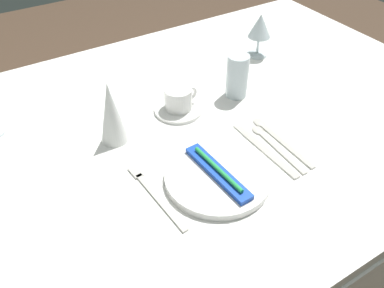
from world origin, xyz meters
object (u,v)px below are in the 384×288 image
object	(u,v)px
fork_outer	(154,194)
wine_glass_left	(260,28)
dinner_plate	(219,176)
dinner_knife	(266,151)
coffee_cup_left	(179,98)
spoon_soup	(271,143)
toothbrush_package	(220,171)
drink_tumbler	(237,76)
napkin_folded	(111,113)
spoon_dessert	(275,136)

from	to	relation	value
fork_outer	wine_glass_left	size ratio (longest dim) A/B	1.58
dinner_plate	wine_glass_left	bearing A→B (deg)	43.24
dinner_knife	coffee_cup_left	xyz separation A→B (m)	(-0.10, 0.27, 0.04)
fork_outer	coffee_cup_left	xyz separation A→B (m)	(0.21, 0.25, 0.04)
spoon_soup	toothbrush_package	bearing A→B (deg)	-169.43
fork_outer	spoon_soup	world-z (taller)	spoon_soup
dinner_plate	dinner_knife	world-z (taller)	dinner_plate
dinner_knife	drink_tumbler	bearing A→B (deg)	70.15
dinner_plate	napkin_folded	bearing A→B (deg)	119.45
dinner_knife	drink_tumbler	size ratio (longest dim) A/B	1.84
spoon_dessert	wine_glass_left	world-z (taller)	wine_glass_left
coffee_cup_left	drink_tumbler	bearing A→B (deg)	-6.20
coffee_cup_left	drink_tumbler	world-z (taller)	drink_tumbler
spoon_dessert	coffee_cup_left	bearing A→B (deg)	123.44
dinner_knife	drink_tumbler	world-z (taller)	drink_tumbler
spoon_soup	coffee_cup_left	world-z (taller)	coffee_cup_left
fork_outer	spoon_soup	size ratio (longest dim) A/B	1.11
spoon_soup	coffee_cup_left	size ratio (longest dim) A/B	2.09
spoon_dessert	coffee_cup_left	world-z (taller)	coffee_cup_left
dinner_plate	spoon_soup	xyz separation A→B (m)	(0.19, 0.03, -0.01)
spoon_dessert	dinner_knife	bearing A→B (deg)	-150.97
toothbrush_package	dinner_knife	world-z (taller)	toothbrush_package
coffee_cup_left	napkin_folded	world-z (taller)	napkin_folded
dinner_knife	wine_glass_left	distance (m)	0.51
coffee_cup_left	drink_tumbler	xyz separation A→B (m)	(0.18, -0.02, 0.02)
toothbrush_package	dinner_knife	bearing A→B (deg)	6.58
coffee_cup_left	napkin_folded	distance (m)	0.21
dinner_plate	napkin_folded	xyz separation A→B (m)	(-0.15, 0.26, 0.08)
dinner_knife	spoon_dessert	distance (m)	0.07
dinner_plate	coffee_cup_left	size ratio (longest dim) A/B	2.47
toothbrush_package	fork_outer	world-z (taller)	toothbrush_package
toothbrush_package	wine_glass_left	world-z (taller)	wine_glass_left
wine_glass_left	dinner_knife	bearing A→B (deg)	-126.17
toothbrush_package	wine_glass_left	bearing A→B (deg)	43.24
wine_glass_left	spoon_dessert	bearing A→B (deg)	-122.51
dinner_plate	fork_outer	size ratio (longest dim) A/B	1.07
spoon_soup	coffee_cup_left	distance (m)	0.28
dinner_plate	spoon_dessert	bearing A→B (deg)	13.35
dinner_knife	napkin_folded	bearing A→B (deg)	141.12
wine_glass_left	napkin_folded	world-z (taller)	napkin_folded
fork_outer	spoon_soup	xyz separation A→B (m)	(0.34, -0.00, -0.00)
toothbrush_package	drink_tumbler	xyz separation A→B (m)	(0.24, 0.26, 0.04)
dinner_plate	spoon_dessert	xyz separation A→B (m)	(0.21, 0.05, -0.01)
drink_tumbler	coffee_cup_left	bearing A→B (deg)	173.80
spoon_dessert	toothbrush_package	bearing A→B (deg)	-166.65
toothbrush_package	coffee_cup_left	xyz separation A→B (m)	(0.06, 0.28, 0.02)
spoon_soup	napkin_folded	world-z (taller)	napkin_folded
dinner_plate	fork_outer	bearing A→B (deg)	166.50
dinner_knife	wine_glass_left	xyz separation A→B (m)	(0.30, 0.41, 0.10)
napkin_folded	wine_glass_left	bearing A→B (deg)	15.32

